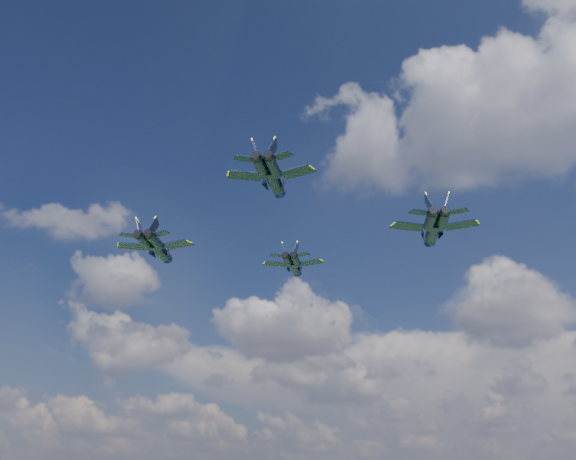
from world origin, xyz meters
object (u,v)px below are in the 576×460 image
(jet_left, at_px, (160,250))
(jet_right, at_px, (432,231))
(jet_slot, at_px, (274,181))
(jet_lead, at_px, (295,267))

(jet_left, xyz_separation_m, jet_right, (38.14, 16.50, 1.31))
(jet_left, distance_m, jet_slot, 29.86)
(jet_lead, bearing_deg, jet_left, -137.33)
(jet_right, bearing_deg, jet_slot, -136.16)
(jet_lead, bearing_deg, jet_right, -35.77)
(jet_lead, distance_m, jet_slot, 38.38)
(jet_left, bearing_deg, jet_slot, -44.99)
(jet_left, distance_m, jet_right, 41.57)
(jet_left, xyz_separation_m, jet_slot, (27.55, -11.44, 1.10))
(jet_slot, bearing_deg, jet_right, 48.98)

